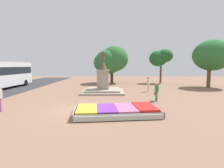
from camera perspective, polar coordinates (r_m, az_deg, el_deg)
ground_plane at (r=12.14m, az=-10.04°, el=-8.47°), size 72.78×72.78×0.00m
flower_planter at (r=11.00m, az=1.53°, el=-8.75°), size 5.51×3.38×0.49m
statue_monument at (r=19.61m, az=-3.05°, el=-0.20°), size 4.58×4.58×4.57m
city_bus at (r=26.53m, az=-32.34°, el=2.95°), size 2.83×10.54×3.50m
pedestrian_with_handbag at (r=15.22m, az=14.22°, el=-2.08°), size 0.25×0.73×1.63m
pedestrian_near_planter at (r=20.49m, az=11.62°, el=0.22°), size 0.38×0.50×1.69m
park_tree_far_left at (r=30.93m, az=15.52°, el=8.33°), size 3.85×3.25×5.74m
park_tree_behind_statue at (r=29.57m, az=-0.61°, el=7.59°), size 5.81×5.55×6.28m
park_tree_far_right at (r=27.92m, az=29.67°, el=8.39°), size 5.05×5.09×6.50m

